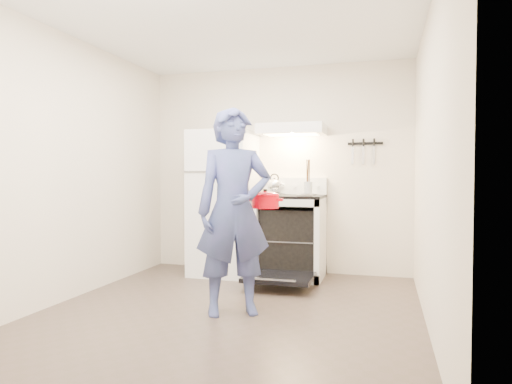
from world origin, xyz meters
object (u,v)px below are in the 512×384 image
tea_kettle (274,184)px  dutch_oven (265,202)px  refrigerator (224,203)px  stove_body (290,237)px  person (234,211)px

tea_kettle → dutch_oven: (0.27, -1.47, -0.13)m
tea_kettle → refrigerator: bearing=-159.6°
stove_body → dutch_oven: 1.37m
refrigerator → dutch_oven: refrigerator is taller
tea_kettle → dutch_oven: bearing=-79.6°
stove_body → dutch_oven: size_ratio=2.92×
tea_kettle → person: (0.06, -1.70, -0.20)m
person → dutch_oven: bearing=19.1°
refrigerator → person: 1.61m
refrigerator → tea_kettle: 0.65m
stove_body → tea_kettle: bearing=141.7°
person → dutch_oven: person is taller
person → stove_body: bearing=55.2°
person → dutch_oven: size_ratio=5.55×
stove_body → tea_kettle: 0.68m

